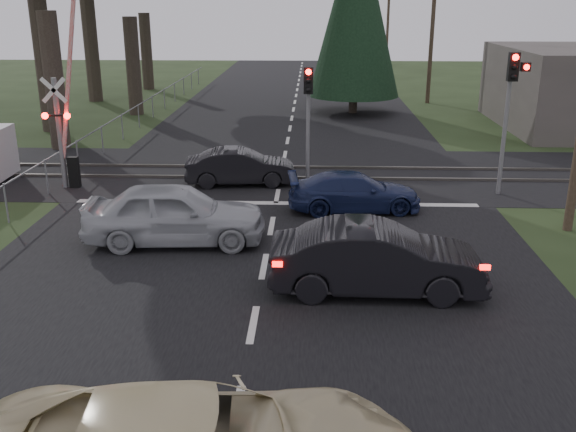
{
  "coord_description": "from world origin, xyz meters",
  "views": [
    {
      "loc": [
        1.16,
        -11.59,
        6.25
      ],
      "look_at": [
        0.59,
        3.08,
        1.3
      ],
      "focal_mm": 40.0,
      "sensor_mm": 36.0,
      "label": 1
    }
  ],
  "objects_px": {
    "traffic_signal_center": "(308,105)",
    "silver_car": "(175,214)",
    "utility_pole_mid": "(432,26)",
    "blue_sedan": "(354,192)",
    "dark_hatchback": "(377,259)",
    "utility_pole_far": "(388,16)",
    "crossing_signal": "(66,130)",
    "traffic_signal_right": "(511,96)",
    "dark_car_far": "(241,167)"
  },
  "relations": [
    {
      "from": "utility_pole_far",
      "to": "dark_car_far",
      "type": "bearing_deg",
      "value": -102.5
    },
    {
      "from": "crossing_signal",
      "to": "dark_car_far",
      "type": "height_order",
      "value": "crossing_signal"
    },
    {
      "from": "utility_pole_mid",
      "to": "utility_pole_far",
      "type": "distance_m",
      "value": 25.0
    },
    {
      "from": "utility_pole_mid",
      "to": "silver_car",
      "type": "height_order",
      "value": "utility_pole_mid"
    },
    {
      "from": "dark_hatchback",
      "to": "utility_pole_mid",
      "type": "bearing_deg",
      "value": -11.02
    },
    {
      "from": "traffic_signal_center",
      "to": "dark_car_far",
      "type": "xyz_separation_m",
      "value": [
        -2.38,
        -0.25,
        -2.17
      ]
    },
    {
      "from": "traffic_signal_center",
      "to": "traffic_signal_right",
      "type": "bearing_deg",
      "value": -10.41
    },
    {
      "from": "traffic_signal_center",
      "to": "silver_car",
      "type": "relative_size",
      "value": 0.85
    },
    {
      "from": "utility_pole_mid",
      "to": "silver_car",
      "type": "distance_m",
      "value": 27.98
    },
    {
      "from": "crossing_signal",
      "to": "utility_pole_far",
      "type": "height_order",
      "value": "utility_pole_far"
    },
    {
      "from": "traffic_signal_center",
      "to": "silver_car",
      "type": "distance_m",
      "value": 7.31
    },
    {
      "from": "crossing_signal",
      "to": "blue_sedan",
      "type": "distance_m",
      "value": 10.11
    },
    {
      "from": "dark_hatchback",
      "to": "dark_car_far",
      "type": "distance_m",
      "value": 9.62
    },
    {
      "from": "traffic_signal_center",
      "to": "silver_car",
      "type": "xyz_separation_m",
      "value": [
        -3.5,
        -6.1,
        -1.98
      ]
    },
    {
      "from": "traffic_signal_right",
      "to": "dark_hatchback",
      "type": "distance_m",
      "value": 9.57
    },
    {
      "from": "dark_hatchback",
      "to": "traffic_signal_right",
      "type": "bearing_deg",
      "value": -31.59
    },
    {
      "from": "utility_pole_mid",
      "to": "blue_sedan",
      "type": "relative_size",
      "value": 2.19
    },
    {
      "from": "utility_pole_mid",
      "to": "blue_sedan",
      "type": "distance_m",
      "value": 23.57
    },
    {
      "from": "dark_car_far",
      "to": "silver_car",
      "type": "bearing_deg",
      "value": 163.51
    },
    {
      "from": "crossing_signal",
      "to": "utility_pole_mid",
      "type": "height_order",
      "value": "utility_pole_mid"
    },
    {
      "from": "crossing_signal",
      "to": "silver_car",
      "type": "relative_size",
      "value": 1.44
    },
    {
      "from": "crossing_signal",
      "to": "silver_car",
      "type": "distance_m",
      "value": 7.18
    },
    {
      "from": "traffic_signal_center",
      "to": "utility_pole_far",
      "type": "distance_m",
      "value": 44.99
    },
    {
      "from": "dark_hatchback",
      "to": "silver_car",
      "type": "height_order",
      "value": "silver_car"
    },
    {
      "from": "crossing_signal",
      "to": "traffic_signal_center",
      "type": "height_order",
      "value": "crossing_signal"
    },
    {
      "from": "traffic_signal_center",
      "to": "blue_sedan",
      "type": "height_order",
      "value": "traffic_signal_center"
    },
    {
      "from": "traffic_signal_center",
      "to": "blue_sedan",
      "type": "xyz_separation_m",
      "value": [
        1.48,
        -3.09,
        -2.21
      ]
    },
    {
      "from": "silver_car",
      "to": "traffic_signal_right",
      "type": "bearing_deg",
      "value": -67.53
    },
    {
      "from": "traffic_signal_right",
      "to": "dark_hatchback",
      "type": "relative_size",
      "value": 0.99
    },
    {
      "from": "crossing_signal",
      "to": "blue_sedan",
      "type": "xyz_separation_m",
      "value": [
        9.76,
        -2.2,
        -1.46
      ]
    },
    {
      "from": "traffic_signal_center",
      "to": "silver_car",
      "type": "bearing_deg",
      "value": -119.83
    },
    {
      "from": "traffic_signal_right",
      "to": "silver_car",
      "type": "distance_m",
      "value": 11.45
    },
    {
      "from": "blue_sedan",
      "to": "dark_hatchback",
      "type": "bearing_deg",
      "value": 175.87
    },
    {
      "from": "crossing_signal",
      "to": "traffic_signal_right",
      "type": "bearing_deg",
      "value": -1.21
    },
    {
      "from": "dark_hatchback",
      "to": "silver_car",
      "type": "distance_m",
      "value": 5.88
    },
    {
      "from": "dark_car_far",
      "to": "dark_hatchback",
      "type": "bearing_deg",
      "value": -161.07
    },
    {
      "from": "traffic_signal_center",
      "to": "blue_sedan",
      "type": "relative_size",
      "value": 1.0
    },
    {
      "from": "traffic_signal_center",
      "to": "dark_hatchback",
      "type": "xyz_separation_m",
      "value": [
        1.62,
        -9.0,
        -2.02
      ]
    },
    {
      "from": "dark_hatchback",
      "to": "dark_car_far",
      "type": "bearing_deg",
      "value": 25.27
    },
    {
      "from": "dark_hatchback",
      "to": "blue_sedan",
      "type": "distance_m",
      "value": 5.92
    },
    {
      "from": "utility_pole_far",
      "to": "silver_car",
      "type": "height_order",
      "value": "utility_pole_far"
    },
    {
      "from": "utility_pole_mid",
      "to": "dark_hatchback",
      "type": "relative_size",
      "value": 1.89
    },
    {
      "from": "dark_car_far",
      "to": "crossing_signal",
      "type": "bearing_deg",
      "value": 90.52
    },
    {
      "from": "crossing_signal",
      "to": "traffic_signal_right",
      "type": "distance_m",
      "value": 14.88
    },
    {
      "from": "silver_car",
      "to": "crossing_signal",
      "type": "bearing_deg",
      "value": 38.95
    },
    {
      "from": "dark_hatchback",
      "to": "blue_sedan",
      "type": "xyz_separation_m",
      "value": [
        -0.13,
        5.91,
        -0.19
      ]
    },
    {
      "from": "silver_car",
      "to": "utility_pole_mid",
      "type": "bearing_deg",
      "value": -26.93
    },
    {
      "from": "utility_pole_far",
      "to": "utility_pole_mid",
      "type": "bearing_deg",
      "value": -90.0
    },
    {
      "from": "utility_pole_far",
      "to": "blue_sedan",
      "type": "height_order",
      "value": "utility_pole_far"
    },
    {
      "from": "silver_car",
      "to": "traffic_signal_center",
      "type": "bearing_deg",
      "value": -33.37
    }
  ]
}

